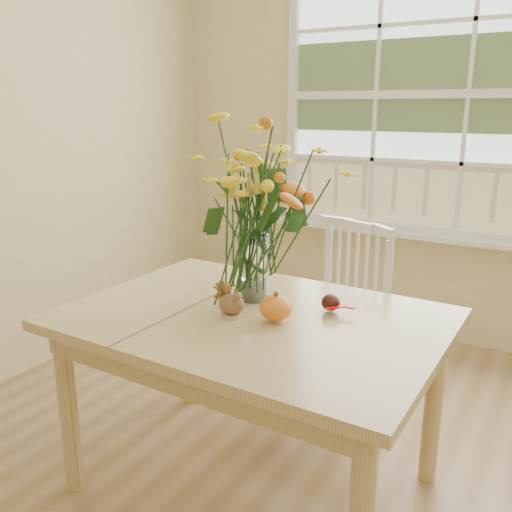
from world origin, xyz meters
The scene contains 8 objects.
wall_back centered at (0.00, 2.25, 1.35)m, with size 4.00×0.02×2.70m, color #D7C889.
window centered at (0.00, 2.21, 1.53)m, with size 2.42×0.12×1.74m.
dining_table centered at (-0.36, 0.40, 0.64)m, with size 1.38×1.00×0.73m.
windsor_chair centered at (-0.30, 1.14, 0.52)m, with size 0.54×0.53×0.93m.
flower_vase centered at (-0.45, 0.55, 1.14)m, with size 0.57×0.57×0.67m.
pumpkin centered at (-0.26, 0.39, 0.78)m, with size 0.12×0.12×0.09m, color orange.
turkey_figurine centered at (-0.42, 0.34, 0.78)m, with size 0.11×0.09×0.12m.
dark_gourd centered at (-0.13, 0.58, 0.76)m, with size 0.13×0.09×0.06m.
Camera 1 is at (0.61, -1.21, 1.48)m, focal length 38.00 mm.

